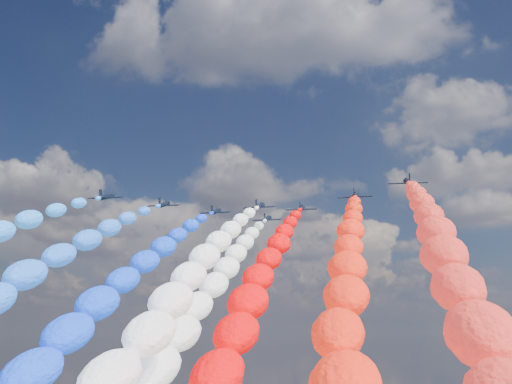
# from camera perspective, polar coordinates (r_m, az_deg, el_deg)

# --- Properties ---
(jet_0) EXTENTS (8.55, 11.28, 5.27)m
(jet_0) POSITION_cam_1_polar(r_m,az_deg,el_deg) (148.41, -13.70, -0.43)
(jet_0) COLOR black
(jet_1) EXTENTS (8.38, 11.17, 5.27)m
(jet_1) POSITION_cam_1_polar(r_m,az_deg,el_deg) (154.57, -8.53, -1.15)
(jet_1) COLOR black
(trail_1) EXTENTS (7.16, 125.39, 60.45)m
(trail_1) POSITION_cam_1_polar(r_m,az_deg,el_deg) (94.01, -22.01, -10.00)
(trail_1) COLOR blue
(jet_2) EXTENTS (8.05, 10.93, 5.27)m
(jet_2) POSITION_cam_1_polar(r_m,az_deg,el_deg) (162.14, -3.76, -1.82)
(jet_2) COLOR black
(trail_2) EXTENTS (7.16, 125.39, 60.45)m
(trail_2) POSITION_cam_1_polar(r_m,az_deg,el_deg) (99.05, -13.31, -10.69)
(trail_2) COLOR blue
(jet_3) EXTENTS (8.41, 11.19, 5.27)m
(jet_3) POSITION_cam_1_polar(r_m,az_deg,el_deg) (154.90, 0.36, -1.32)
(jet_3) COLOR black
(trail_3) EXTENTS (7.16, 125.39, 60.45)m
(trail_3) POSITION_cam_1_polar(r_m,az_deg,el_deg) (90.11, -7.01, -10.74)
(trail_3) COLOR white
(jet_4) EXTENTS (8.22, 11.06, 5.27)m
(jet_4) POSITION_cam_1_polar(r_m,az_deg,el_deg) (172.24, 1.06, -2.50)
(jet_4) COLOR black
(trail_4) EXTENTS (7.16, 125.39, 60.45)m
(trail_4) POSITION_cam_1_polar(r_m,az_deg,el_deg) (107.43, -4.67, -11.14)
(trail_4) COLOR white
(jet_5) EXTENTS (8.04, 10.92, 5.27)m
(jet_5) POSITION_cam_1_polar(r_m,az_deg,el_deg) (158.13, 4.24, -1.52)
(jet_5) COLOR black
(trail_5) EXTENTS (7.16, 125.39, 60.45)m
(trail_5) POSITION_cam_1_polar(r_m,az_deg,el_deg) (92.31, -0.05, -10.89)
(trail_5) COLOR #F30406
(jet_6) EXTENTS (8.46, 11.22, 5.27)m
(jet_6) POSITION_cam_1_polar(r_m,az_deg,el_deg) (144.95, 9.21, -0.34)
(jet_6) COLOR black
(trail_6) EXTENTS (7.16, 125.39, 60.45)m
(trail_6) POSITION_cam_1_polar(r_m,az_deg,el_deg) (78.22, 8.54, -10.37)
(trail_6) COLOR #FC230F
(jet_7) EXTENTS (8.40, 11.18, 5.27)m
(jet_7) POSITION_cam_1_polar(r_m,az_deg,el_deg) (133.99, 13.89, 0.92)
(jet_7) COLOR black
(trail_7) EXTENTS (7.16, 125.39, 60.45)m
(trail_7) POSITION_cam_1_polar(r_m,az_deg,el_deg) (67.20, 17.91, -9.49)
(trail_7) COLOR red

